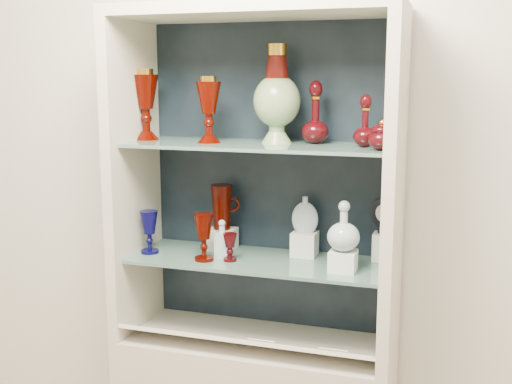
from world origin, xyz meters
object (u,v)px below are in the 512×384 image
(lidded_bowl, at_px, (382,134))
(clear_round_decanter, at_px, (344,227))
(ruby_goblet_small, at_px, (230,247))
(ruby_decanter_a, at_px, (316,108))
(cameo_medallion, at_px, (385,215))
(enamel_urn, at_px, (277,94))
(ruby_goblet_tall, at_px, (204,237))
(pedestal_lamp_right, at_px, (209,110))
(cobalt_goblet, at_px, (149,232))
(clear_square_bottle, at_px, (222,239))
(flat_flask, at_px, (305,214))
(ruby_pitcher, at_px, (222,207))
(ruby_decanter_b, at_px, (365,119))
(pedestal_lamp_left, at_px, (146,104))

(lidded_bowl, xyz_separation_m, clear_round_decanter, (-0.12, 0.02, -0.32))
(ruby_goblet_small, distance_m, clear_round_decanter, 0.42)
(ruby_decanter_a, relative_size, ruby_goblet_small, 2.43)
(cameo_medallion, bearing_deg, enamel_urn, -153.41)
(ruby_goblet_tall, bearing_deg, cameo_medallion, 17.60)
(pedestal_lamp_right, height_order, cobalt_goblet, pedestal_lamp_right)
(enamel_urn, relative_size, clear_square_bottle, 2.44)
(enamel_urn, distance_m, flat_flask, 0.45)
(pedestal_lamp_right, height_order, ruby_goblet_small, pedestal_lamp_right)
(ruby_pitcher, bearing_deg, cobalt_goblet, -174.68)
(clear_square_bottle, relative_size, flat_flask, 1.03)
(enamel_urn, distance_m, ruby_decanter_a, 0.15)
(ruby_decanter_a, xyz_separation_m, ruby_pitcher, (-0.36, 0.02, -0.38))
(ruby_decanter_a, xyz_separation_m, ruby_goblet_tall, (-0.37, -0.14, -0.46))
(cobalt_goblet, relative_size, ruby_goblet_small, 1.59)
(pedestal_lamp_right, height_order, ruby_decanter_b, pedestal_lamp_right)
(cobalt_goblet, distance_m, cameo_medallion, 0.87)
(flat_flask, bearing_deg, pedestal_lamp_right, -163.44)
(enamel_urn, height_order, ruby_decanter_a, enamel_urn)
(pedestal_lamp_left, height_order, ruby_decanter_b, pedestal_lamp_left)
(pedestal_lamp_left, bearing_deg, flat_flask, 7.34)
(lidded_bowl, distance_m, cobalt_goblet, 0.94)
(ruby_goblet_small, bearing_deg, cameo_medallion, 18.36)
(ruby_goblet_small, relative_size, clear_square_bottle, 0.72)
(ruby_decanter_b, xyz_separation_m, cobalt_goblet, (-0.78, -0.05, -0.43))
(pedestal_lamp_right, height_order, clear_square_bottle, pedestal_lamp_right)
(pedestal_lamp_left, relative_size, cobalt_goblet, 1.62)
(pedestal_lamp_left, bearing_deg, lidded_bowl, -5.91)
(pedestal_lamp_right, bearing_deg, cobalt_goblet, -174.19)
(enamel_urn, relative_size, ruby_goblet_small, 3.40)
(lidded_bowl, bearing_deg, clear_square_bottle, 174.35)
(pedestal_lamp_right, relative_size, clear_round_decanter, 1.41)
(clear_round_decanter, bearing_deg, ruby_pitcher, 164.35)
(ruby_goblet_small, height_order, cameo_medallion, cameo_medallion)
(ruby_decanter_a, distance_m, cameo_medallion, 0.45)
(ruby_decanter_a, xyz_separation_m, clear_square_bottle, (-0.32, -0.08, -0.47))
(lidded_bowl, bearing_deg, enamel_urn, 162.46)
(flat_flask, distance_m, clear_round_decanter, 0.22)
(ruby_decanter_a, xyz_separation_m, lidded_bowl, (0.25, -0.14, -0.07))
(ruby_decanter_a, xyz_separation_m, ruby_decanter_b, (0.18, -0.06, -0.03))
(ruby_decanter_b, relative_size, clear_round_decanter, 1.12)
(ruby_pitcher, bearing_deg, ruby_goblet_small, -82.13)
(ruby_pitcher, xyz_separation_m, clear_round_decanter, (0.49, -0.14, -0.01))
(ruby_decanter_b, xyz_separation_m, lidded_bowl, (0.07, -0.08, -0.04))
(clear_square_bottle, xyz_separation_m, clear_round_decanter, (0.45, -0.03, 0.08))
(cobalt_goblet, distance_m, clear_square_bottle, 0.28)
(ruby_decanter_b, height_order, ruby_pitcher, ruby_decanter_b)
(pedestal_lamp_right, height_order, cameo_medallion, pedestal_lamp_right)
(cobalt_goblet, distance_m, ruby_goblet_small, 0.32)
(lidded_bowl, relative_size, flat_flask, 0.74)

